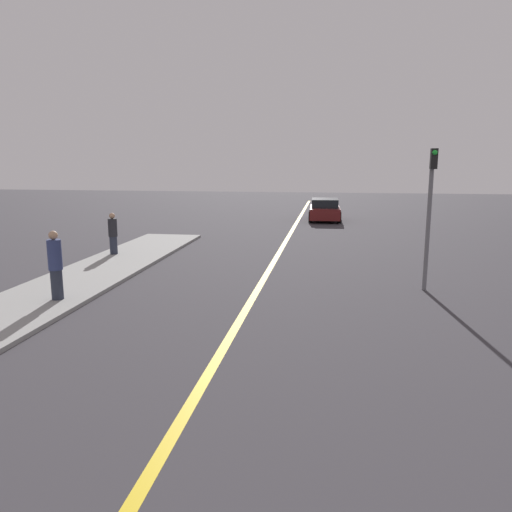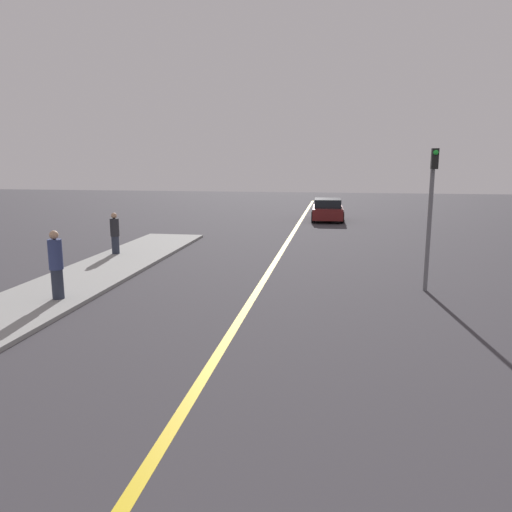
{
  "view_description": "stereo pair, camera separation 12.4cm",
  "coord_description": "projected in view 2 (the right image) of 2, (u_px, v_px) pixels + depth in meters",
  "views": [
    {
      "loc": [
        2.06,
        2.12,
        3.69
      ],
      "look_at": [
        0.12,
        14.8,
        1.21
      ],
      "focal_mm": 35.0,
      "sensor_mm": 36.0,
      "label": 1
    },
    {
      "loc": [
        2.18,
        2.14,
        3.69
      ],
      "look_at": [
        0.12,
        14.8,
        1.21
      ],
      "focal_mm": 35.0,
      "sensor_mm": 36.0,
      "label": 2
    }
  ],
  "objects": [
    {
      "name": "pedestrian_far_standing",
      "position": [
        56.0,
        265.0,
        12.91
      ],
      "size": [
        0.35,
        0.35,
        1.8
      ],
      "color": "#282D3D",
      "rests_on": "sidewalk_left"
    },
    {
      "name": "pedestrian_by_sign",
      "position": [
        115.0,
        233.0,
        19.18
      ],
      "size": [
        0.34,
        0.34,
        1.59
      ],
      "color": "#282D3D",
      "rests_on": "sidewalk_left"
    },
    {
      "name": "road_center_line",
      "position": [
        268.0,
        274.0,
        16.41
      ],
      "size": [
        0.2,
        60.0,
        0.01
      ],
      "color": "gold",
      "rests_on": "ground_plane"
    },
    {
      "name": "traffic_light",
      "position": [
        431.0,
        205.0,
        13.79
      ],
      "size": [
        0.18,
        0.4,
        3.99
      ],
      "color": "slate",
      "rests_on": "ground_plane"
    },
    {
      "name": "sidewalk_left",
      "position": [
        12.0,
        312.0,
        12.1
      ],
      "size": [
        2.69,
        25.31,
        0.11
      ],
      "color": "gray",
      "rests_on": "ground_plane"
    },
    {
      "name": "car_ahead_center",
      "position": [
        328.0,
        210.0,
        30.6
      ],
      "size": [
        2.0,
        3.89,
        1.35
      ],
      "rotation": [
        0.0,
        0.0,
        0.03
      ],
      "color": "maroon",
      "rests_on": "ground_plane"
    }
  ]
}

